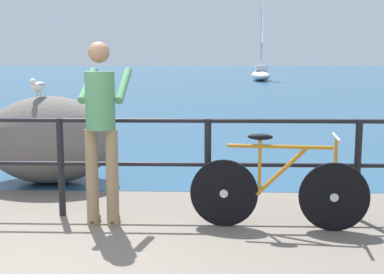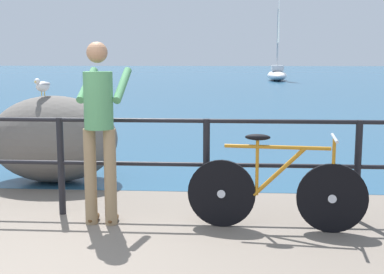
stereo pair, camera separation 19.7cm
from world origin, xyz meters
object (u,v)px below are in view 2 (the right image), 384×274
Objects in this scene: bicycle at (276,190)px; breakwater_boulder_main at (54,139)px; sailboat at (277,70)px; person_at_railing at (100,124)px; seagull at (43,85)px.

bicycle is 3.28m from breakwater_boulder_main.
breakwater_boulder_main is at bearing 171.29° from sailboat.
sailboat reaches higher than person_at_railing.
seagull reaches higher than breakwater_boulder_main.
person_at_railing is at bearing 173.68° from sailboat.
person_at_railing is 1.99m from seagull.
bicycle is at bearing -32.92° from breakwater_boulder_main.
seagull is at bearing 37.63° from person_at_railing.
breakwater_boulder_main reaches higher than bicycle.
sailboat reaches higher than bicycle.
bicycle is 32.01m from sailboat.
person_at_railing is 2.05m from breakwater_boulder_main.
sailboat reaches higher than breakwater_boulder_main.
person_at_railing is at bearing 48.85° from seagull.
breakwater_boulder_main is (-1.04, 1.71, -0.42)m from person_at_railing.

